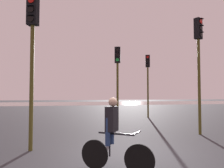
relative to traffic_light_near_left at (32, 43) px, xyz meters
The scene contains 7 objects.
ground_plane 4.48m from the traffic_light_near_left, 26.85° to the right, with size 120.00×120.00×0.00m, color #333338.
water_strip 34.63m from the traffic_light_near_left, 85.45° to the left, with size 80.00×16.00×0.01m, color gray.
traffic_light_near_left is the anchor object (origin of this frame).
traffic_light_far_right 10.72m from the traffic_light_near_left, 50.08° to the left, with size 0.38×0.40×4.60m.
traffic_light_center 6.24m from the traffic_light_near_left, 52.18° to the left, with size 0.37×0.39×4.36m.
traffic_light_near_right 6.71m from the traffic_light_near_left, 11.69° to the left, with size 0.40×0.42×4.96m.
cyclist 3.92m from the traffic_light_near_left, 47.72° to the right, with size 1.41×1.03×1.62m.
Camera 1 is at (-1.66, -5.59, 1.69)m, focal length 35.00 mm.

